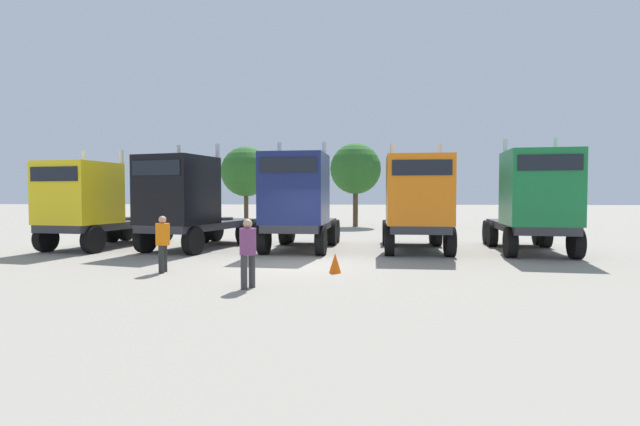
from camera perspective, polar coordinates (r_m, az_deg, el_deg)
name	(u,v)px	position (r m, az deg, el deg)	size (l,w,h in m)	color
ground	(294,265)	(15.59, -3.18, -6.20)	(200.00, 200.00, 0.00)	gray
semi_truck_yellow	(90,204)	(22.07, -25.76, 0.97)	(3.51, 6.61, 4.19)	#333338
semi_truck_black	(187,202)	(20.21, -15.62, 1.31)	(4.05, 6.81, 4.40)	#333338
semi_truck_navy	(298,201)	(19.11, -2.68, 1.48)	(2.95, 6.21, 4.48)	#333338
semi_truck_orange	(417,202)	(19.13, 11.51, 1.28)	(2.77, 6.12, 4.36)	#333338
semi_truck_green	(535,201)	(19.90, 24.31, 1.35)	(3.17, 6.38, 4.50)	#333338
visitor_in_hivis	(163,240)	(14.66, -18.28, -3.07)	(0.43, 0.45, 1.66)	#292929
visitor_with_camera	(248,248)	(11.69, -8.61, -4.20)	(0.55, 0.55, 1.68)	#363636
traffic_cone_near	(335,263)	(13.94, 1.82, -6.00)	(0.36, 0.36, 0.58)	#F2590C
oak_far_left	(246,172)	(39.33, -8.83, 4.90)	(4.05, 4.05, 6.21)	#4C3823
oak_far_centre	(356,169)	(34.47, 4.27, 5.27)	(3.64, 3.64, 5.99)	#4C3823
oak_far_right	(430,182)	(34.95, 13.04, 3.66)	(2.88, 2.88, 4.69)	#4C3823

